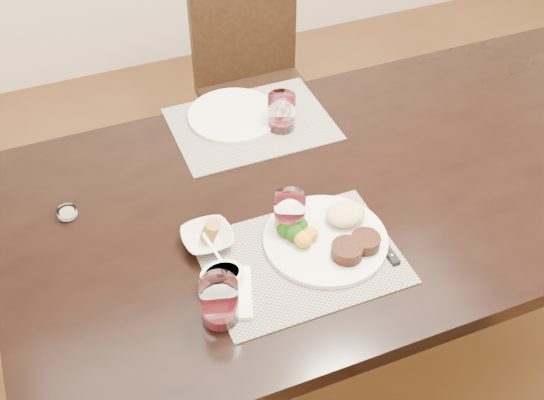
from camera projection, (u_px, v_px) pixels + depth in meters
name	position (u px, v px, depth m)	size (l,w,h in m)	color
ground_plane	(353.00, 340.00, 2.36)	(4.50, 4.50, 0.00)	#432C15
dining_table	(372.00, 200.00, 1.90)	(2.00, 1.00, 0.75)	black
chair_far	(254.00, 78.00, 2.64)	(0.42, 0.42, 0.90)	black
placemat_near	(301.00, 259.00, 1.63)	(0.46, 0.34, 0.00)	gray
placemat_far	(251.00, 124.00, 2.02)	(0.46, 0.34, 0.00)	gray
dinner_plate	(332.00, 236.00, 1.66)	(0.30, 0.30, 0.05)	silver
napkin_fork	(233.00, 293.00, 1.54)	(0.13, 0.17, 0.01)	white
steak_knife	(381.00, 242.00, 1.66)	(0.02, 0.23, 0.01)	silver
cracker_bowl	(207.00, 238.00, 1.65)	(0.12, 0.12, 0.05)	silver
sauce_ramekin	(222.00, 278.00, 1.55)	(0.10, 0.15, 0.08)	silver
wine_glass_near	(290.00, 214.00, 1.67)	(0.08, 0.08, 0.11)	white
far_plate	(233.00, 115.00, 2.03)	(0.27, 0.27, 0.01)	silver
wine_glass_far	(282.00, 114.00, 1.97)	(0.08, 0.08, 0.11)	white
wine_glass_side	(220.00, 303.00, 1.47)	(0.08, 0.08, 0.12)	white
salt_cellar	(67.00, 213.00, 1.73)	(0.05, 0.05, 0.02)	white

